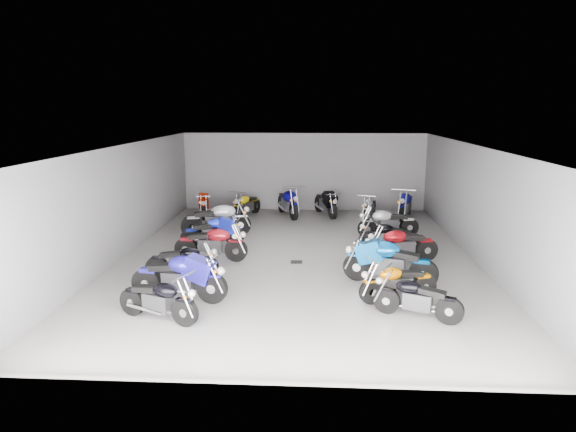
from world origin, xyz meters
The scene contains 24 objects.
ground centered at (0.00, 0.00, 0.00)m, with size 14.00×14.00×0.00m, color gray.
wall_back centered at (0.00, 7.00, 1.60)m, with size 10.00×0.10×3.20m, color slate.
wall_left centered at (-5.00, 0.00, 1.60)m, with size 0.10×14.00×3.20m, color slate.
wall_right centered at (5.00, 0.00, 1.60)m, with size 0.10×14.00×3.20m, color slate.
ceiling centered at (0.00, 0.00, 3.22)m, with size 10.00×14.00×0.04m, color black.
drain_grate centered at (0.00, -0.50, 0.01)m, with size 0.32×0.32×0.01m, color black.
motorcycle_left_a centered at (-2.62, -4.65, 0.46)m, with size 1.81×0.83×0.84m.
motorcycle_left_b centered at (-2.48, -3.53, 0.54)m, with size 2.26×0.58×1.00m.
motorcycle_left_c centered at (-2.81, -2.01, 0.45)m, with size 1.86×0.38×0.82m.
motorcycle_left_d centered at (-2.39, -0.47, 0.50)m, with size 2.10×0.45×0.92m.
motorcycle_left_e centered at (-2.64, 1.00, 0.47)m, with size 1.92×0.70×0.87m.
motorcycle_left_f centered at (-2.78, 2.34, 0.56)m, with size 2.31×0.71×1.03m.
motorcycle_right_a centered at (2.60, -4.24, 0.44)m, with size 1.74×0.84×0.81m.
motorcycle_right_b centered at (2.36, -3.31, 0.44)m, with size 1.79×0.71×0.82m.
motorcycle_right_c centered at (2.31, -2.17, 0.56)m, with size 2.25×0.86×1.02m.
motorcycle_right_d centered at (2.91, -0.33, 0.50)m, with size 2.06×0.65×0.92m.
motorcycle_right_e centered at (2.74, 0.71, 0.47)m, with size 1.92×0.58×0.85m.
motorcycle_right_f centered at (2.90, 2.48, 0.50)m, with size 2.06×0.58×0.91m.
motorcycle_back_a centered at (-3.90, 5.44, 0.49)m, with size 0.56×2.05×0.91m.
motorcycle_back_b centered at (-2.22, 5.57, 0.47)m, with size 0.86×1.84×0.85m.
motorcycle_back_c centered at (-0.58, 5.62, 0.57)m, with size 0.94×2.27×1.04m.
motorcycle_back_d centered at (0.92, 5.83, 0.52)m, with size 0.89×2.10×0.96m.
motorcycle_back_e centered at (2.60, 5.34, 0.44)m, with size 0.66×1.80×0.81m.
motorcycle_back_f centered at (3.99, 5.48, 0.55)m, with size 0.83×2.23×1.01m.
Camera 1 is at (0.53, -14.24, 4.26)m, focal length 32.00 mm.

